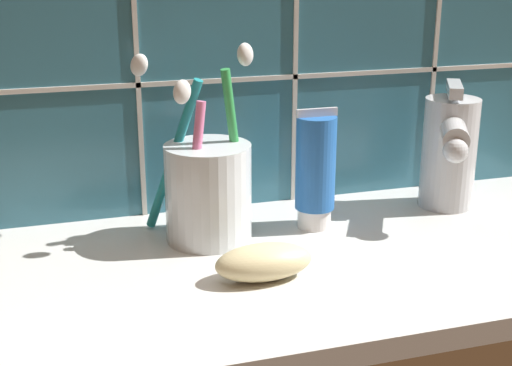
{
  "coord_description": "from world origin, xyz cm",
  "views": [
    {
      "loc": [
        -24.26,
        -56.39,
        29.08
      ],
      "look_at": [
        -6.4,
        2.64,
        8.63
      ],
      "focal_mm": 50.0,
      "sensor_mm": 36.0,
      "label": 1
    }
  ],
  "objects_px": {
    "toothbrush_cup": "(208,189)",
    "toothpaste_tube": "(315,170)",
    "soap_bar": "(264,262)",
    "sink_faucet": "(450,149)"
  },
  "relations": [
    {
      "from": "toothbrush_cup",
      "to": "toothpaste_tube",
      "type": "xyz_separation_m",
      "value": [
        0.11,
        -0.0,
        0.01
      ]
    },
    {
      "from": "toothpaste_tube",
      "to": "soap_bar",
      "type": "bearing_deg",
      "value": -130.33
    },
    {
      "from": "toothpaste_tube",
      "to": "soap_bar",
      "type": "distance_m",
      "value": 0.14
    },
    {
      "from": "toothpaste_tube",
      "to": "sink_faucet",
      "type": "relative_size",
      "value": 0.91
    },
    {
      "from": "soap_bar",
      "to": "sink_faucet",
      "type": "bearing_deg",
      "value": 24.65
    },
    {
      "from": "toothpaste_tube",
      "to": "sink_faucet",
      "type": "distance_m",
      "value": 0.16
    },
    {
      "from": "toothbrush_cup",
      "to": "soap_bar",
      "type": "height_order",
      "value": "toothbrush_cup"
    },
    {
      "from": "toothpaste_tube",
      "to": "sink_faucet",
      "type": "height_order",
      "value": "sink_faucet"
    },
    {
      "from": "toothpaste_tube",
      "to": "toothbrush_cup",
      "type": "bearing_deg",
      "value": 179.62
    },
    {
      "from": "toothbrush_cup",
      "to": "soap_bar",
      "type": "bearing_deg",
      "value": -76.27
    }
  ]
}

